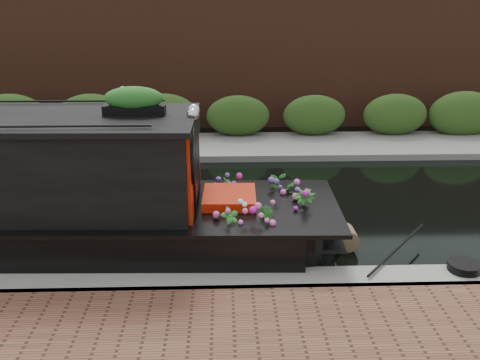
{
  "coord_description": "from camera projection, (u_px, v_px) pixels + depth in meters",
  "views": [
    {
      "loc": [
        1.55,
        -10.19,
        4.25
      ],
      "look_at": [
        1.87,
        -0.6,
        0.81
      ],
      "focal_mm": 40.0,
      "sensor_mm": 36.0,
      "label": 1
    }
  ],
  "objects": [
    {
      "name": "far_brick_wall",
      "position": [
        176.0,
        124.0,
        17.75
      ],
      "size": [
        40.0,
        1.0,
        8.0
      ],
      "primitive_type": "cube",
      "color": "#492518",
      "rests_on": "ground"
    },
    {
      "name": "ground",
      "position": [
        148.0,
        208.0,
        10.98
      ],
      "size": [
        80.0,
        80.0,
        0.0
      ],
      "primitive_type": "plane",
      "color": "black",
      "rests_on": "ground"
    },
    {
      "name": "far_bank_path",
      "position": [
        167.0,
        150.0,
        14.93
      ],
      "size": [
        40.0,
        2.4,
        0.34
      ],
      "primitive_type": "cube",
      "color": "slate",
      "rests_on": "ground"
    },
    {
      "name": "rope_fender",
      "position": [
        346.0,
        237.0,
        9.26
      ],
      "size": [
        0.37,
        0.43,
        0.37
      ],
      "primitive_type": "cylinder",
      "rotation": [
        1.57,
        0.0,
        0.0
      ],
      "color": "brown",
      "rests_on": "ground"
    },
    {
      "name": "near_bank_coping",
      "position": [
        119.0,
        295.0,
        7.87
      ],
      "size": [
        40.0,
        0.6,
        0.5
      ],
      "primitive_type": "cube",
      "color": "gray",
      "rests_on": "ground"
    },
    {
      "name": "far_hedge",
      "position": [
        170.0,
        141.0,
        15.77
      ],
      "size": [
        40.0,
        1.1,
        2.8
      ],
      "primitive_type": "cube",
      "color": "#264316",
      "rests_on": "ground"
    },
    {
      "name": "coiled_mooring_rope",
      "position": [
        464.0,
        267.0,
        8.04
      ],
      "size": [
        0.49,
        0.49,
        0.12
      ],
      "primitive_type": "cylinder",
      "color": "black",
      "rests_on": "near_bank_coping"
    }
  ]
}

